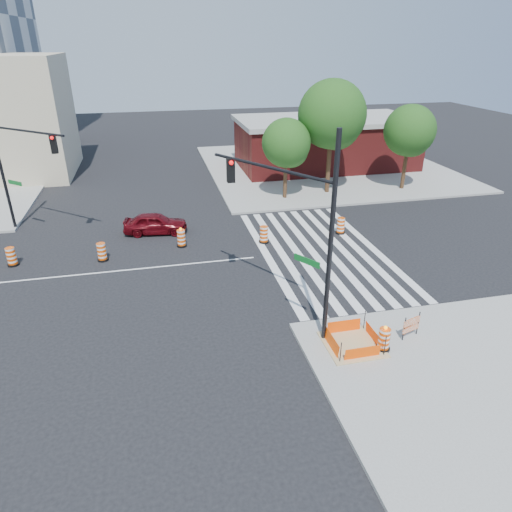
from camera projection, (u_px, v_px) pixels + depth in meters
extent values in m
plane|color=black|center=(125.00, 270.00, 24.26)|extent=(120.00, 120.00, 0.00)
cube|color=gray|center=(324.00, 166.00, 43.70)|extent=(22.00, 22.00, 0.15)
cube|color=silver|center=(267.00, 256.00, 25.84)|extent=(0.45, 13.50, 0.01)
cube|color=silver|center=(283.00, 255.00, 26.02)|extent=(0.45, 13.50, 0.01)
cube|color=silver|center=(298.00, 253.00, 26.20)|extent=(0.45, 13.50, 0.01)
cube|color=silver|center=(312.00, 252.00, 26.38)|extent=(0.45, 13.50, 0.01)
cube|color=silver|center=(327.00, 250.00, 26.56)|extent=(0.45, 13.50, 0.01)
cube|color=silver|center=(342.00, 249.00, 26.74)|extent=(0.45, 13.50, 0.01)
cube|color=silver|center=(356.00, 247.00, 26.93)|extent=(0.45, 13.50, 0.01)
cube|color=silver|center=(370.00, 246.00, 27.11)|extent=(0.45, 13.50, 0.01)
cube|color=silver|center=(125.00, 270.00, 24.26)|extent=(14.00, 0.12, 0.01)
cube|color=tan|center=(352.00, 344.00, 18.09)|extent=(2.20, 2.20, 0.05)
cube|color=#FF4B05|center=(363.00, 353.00, 17.19)|extent=(1.44, 0.02, 0.55)
cube|color=#FF4B05|center=(344.00, 326.00, 18.77)|extent=(1.44, 0.02, 0.55)
cube|color=#FF4B05|center=(331.00, 342.00, 17.80)|extent=(0.02, 1.44, 0.55)
cube|color=#FF4B05|center=(374.00, 336.00, 18.16)|extent=(0.02, 1.44, 0.55)
cylinder|color=black|center=(341.00, 352.00, 16.93)|extent=(0.04, 0.04, 0.90)
cylinder|color=black|center=(385.00, 346.00, 17.29)|extent=(0.04, 0.04, 0.90)
cylinder|color=black|center=(323.00, 326.00, 18.51)|extent=(0.04, 0.04, 0.90)
cylinder|color=black|center=(364.00, 320.00, 18.88)|extent=(0.04, 0.04, 0.90)
cube|color=maroon|center=(326.00, 145.00, 42.83)|extent=(16.00, 8.00, 4.20)
cube|color=gray|center=(327.00, 120.00, 41.84)|extent=(16.50, 8.50, 0.40)
imported|color=#53070D|center=(155.00, 223.00, 28.63)|extent=(4.07, 2.09, 1.33)
cylinder|color=black|center=(331.00, 244.00, 16.71)|extent=(0.19, 0.19, 8.35)
cylinder|color=black|center=(269.00, 167.00, 17.70)|extent=(3.50, 5.33, 0.13)
cube|color=black|center=(231.00, 170.00, 19.30)|extent=(0.33, 0.29, 1.04)
sphere|color=#FF0C0C|center=(231.00, 163.00, 18.99)|extent=(0.19, 0.19, 0.19)
cube|color=#0C591E|center=(307.00, 261.00, 17.82)|extent=(0.71, 1.08, 0.26)
cylinder|color=black|center=(0.00, 164.00, 27.72)|extent=(0.18, 0.18, 8.18)
cylinder|color=black|center=(25.00, 131.00, 25.44)|extent=(4.69, 4.14, 0.12)
cube|color=black|center=(54.00, 144.00, 24.74)|extent=(0.33, 0.29, 1.02)
sphere|color=#FF0C0C|center=(52.00, 138.00, 24.42)|extent=(0.18, 0.18, 0.18)
cube|color=#0C591E|center=(15.00, 183.00, 27.72)|extent=(0.95, 0.84, 0.26)
cylinder|color=black|center=(383.00, 348.00, 17.82)|extent=(0.55, 0.55, 0.09)
cylinder|color=#E64A04|center=(384.00, 339.00, 17.62)|extent=(0.44, 0.44, 0.88)
sphere|color=#FF990C|center=(386.00, 328.00, 17.40)|extent=(0.15, 0.15, 0.15)
cube|color=#E64A04|center=(412.00, 322.00, 18.26)|extent=(0.87, 0.32, 0.30)
cube|color=#E64A04|center=(411.00, 329.00, 18.40)|extent=(0.87, 0.32, 0.23)
cylinder|color=black|center=(404.00, 329.00, 18.16)|extent=(0.04, 0.04, 1.07)
cylinder|color=black|center=(418.00, 323.00, 18.54)|extent=(0.04, 0.04, 1.07)
cylinder|color=#382314|center=(285.00, 175.00, 34.22)|extent=(0.28, 0.28, 3.81)
sphere|color=#1D4212|center=(286.00, 143.00, 33.19)|extent=(3.57, 3.57, 3.57)
sphere|color=#1D4212|center=(291.00, 150.00, 33.77)|extent=(2.62, 2.62, 2.62)
sphere|color=#1D4212|center=(282.00, 149.00, 33.12)|extent=(2.38, 2.38, 2.38)
cylinder|color=#382314|center=(329.00, 160.00, 35.17)|extent=(0.34, 0.34, 5.41)
sphere|color=#1D4212|center=(332.00, 114.00, 33.72)|extent=(5.07, 5.07, 5.07)
sphere|color=#1D4212|center=(336.00, 125.00, 34.47)|extent=(3.72, 3.72, 3.72)
sphere|color=#1D4212|center=(327.00, 122.00, 33.66)|extent=(3.38, 3.38, 3.38)
cylinder|color=#382314|center=(405.00, 164.00, 36.29)|extent=(0.30, 0.30, 4.22)
sphere|color=#1D4212|center=(410.00, 131.00, 35.15)|extent=(3.95, 3.95, 3.95)
sphere|color=#1D4212|center=(412.00, 138.00, 35.78)|extent=(2.90, 2.90, 2.90)
sphere|color=#1D4212|center=(406.00, 136.00, 35.08)|extent=(2.64, 2.64, 2.64)
cylinder|color=black|center=(13.00, 264.00, 24.79)|extent=(0.60, 0.60, 0.10)
cylinder|color=#E64A04|center=(11.00, 256.00, 24.57)|extent=(0.48, 0.48, 0.95)
cylinder|color=black|center=(103.00, 259.00, 25.33)|extent=(0.60, 0.60, 0.10)
cylinder|color=#E64A04|center=(102.00, 251.00, 25.12)|extent=(0.48, 0.48, 0.95)
cylinder|color=black|center=(182.00, 245.00, 27.06)|extent=(0.60, 0.60, 0.10)
cylinder|color=#E64A04|center=(181.00, 238.00, 26.85)|extent=(0.48, 0.48, 0.95)
sphere|color=#FF990C|center=(181.00, 229.00, 26.61)|extent=(0.16, 0.16, 0.16)
cylinder|color=black|center=(264.00, 242.00, 27.56)|extent=(0.60, 0.60, 0.10)
cylinder|color=#E64A04|center=(264.00, 234.00, 27.35)|extent=(0.48, 0.48, 0.95)
cylinder|color=black|center=(340.00, 233.00, 28.86)|extent=(0.60, 0.60, 0.10)
cylinder|color=#E64A04|center=(341.00, 225.00, 28.64)|extent=(0.48, 0.48, 0.95)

